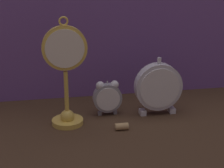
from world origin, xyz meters
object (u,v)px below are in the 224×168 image
object	(u,v)px
pocket_watch_on_stand	(66,78)
alarm_clock_twin_bell	(107,96)
wine_cork	(122,127)
mantel_clock_silver	(158,87)

from	to	relation	value
pocket_watch_on_stand	alarm_clock_twin_bell	bearing A→B (deg)	20.53
pocket_watch_on_stand	wine_cork	size ratio (longest dim) A/B	8.37
mantel_clock_silver	alarm_clock_twin_bell	bearing A→B (deg)	171.91
pocket_watch_on_stand	wine_cork	world-z (taller)	pocket_watch_on_stand
alarm_clock_twin_bell	wine_cork	size ratio (longest dim) A/B	2.90
pocket_watch_on_stand	wine_cork	xyz separation A→B (m)	(0.16, -0.08, -0.15)
alarm_clock_twin_bell	mantel_clock_silver	bearing A→B (deg)	-8.09
alarm_clock_twin_bell	wine_cork	distance (m)	0.14
wine_cork	mantel_clock_silver	bearing A→B (deg)	35.25
mantel_clock_silver	wine_cork	distance (m)	0.20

